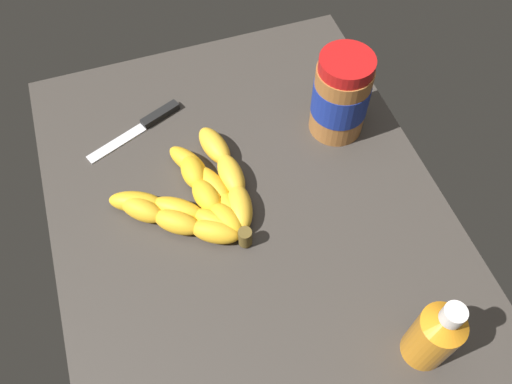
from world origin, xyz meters
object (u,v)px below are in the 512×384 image
peanut_butter_jar (341,96)px  butter_knife (143,126)px  banana_bunch (202,197)px  honey_bottle (435,334)px

peanut_butter_jar → butter_knife: size_ratio=0.88×
banana_bunch → butter_knife: 18.26cm
banana_bunch → honey_bottle: size_ratio=1.58×
peanut_butter_jar → butter_knife: peanut_butter_jar is taller
honey_bottle → butter_knife: honey_bottle is taller
honey_bottle → banana_bunch: bearing=34.5°
banana_bunch → butter_knife: bearing=17.6°
banana_bunch → honey_bottle: honey_bottle is taller
banana_bunch → honey_bottle: bearing=-145.5°
banana_bunch → butter_knife: (17.36, 5.52, -1.21)cm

